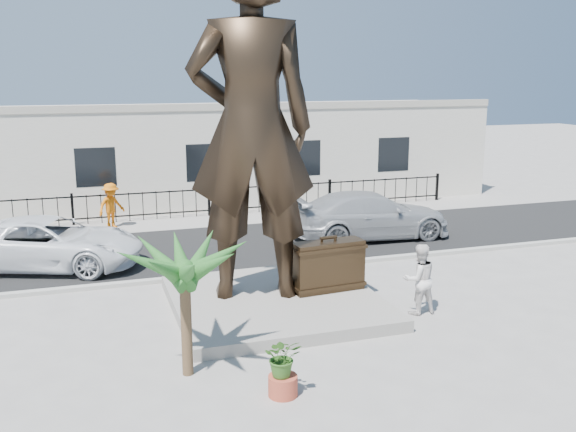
% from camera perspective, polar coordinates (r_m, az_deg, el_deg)
% --- Properties ---
extents(ground, '(100.00, 100.00, 0.00)m').
position_cam_1_polar(ground, '(15.67, 2.31, -9.77)').
color(ground, '#9E9991').
rests_on(ground, ground).
extents(street, '(40.00, 7.00, 0.01)m').
position_cam_1_polar(street, '(22.95, -4.66, -2.48)').
color(street, black).
rests_on(street, ground).
extents(curb, '(40.00, 0.25, 0.12)m').
position_cam_1_polar(curb, '(19.68, -2.27, -4.86)').
color(curb, '#A5A399').
rests_on(curb, ground).
extents(far_sidewalk, '(40.00, 2.50, 0.02)m').
position_cam_1_polar(far_sidewalk, '(26.74, -6.67, -0.33)').
color(far_sidewalk, '#9E9991').
rests_on(far_sidewalk, ground).
extents(plinth, '(5.20, 5.20, 0.30)m').
position_cam_1_polar(plinth, '(16.79, -1.10, -7.65)').
color(plinth, gray).
rests_on(plinth, ground).
extents(fence, '(22.00, 0.10, 1.20)m').
position_cam_1_polar(fence, '(27.39, -7.04, 1.23)').
color(fence, black).
rests_on(fence, ground).
extents(building, '(28.00, 7.00, 4.40)m').
position_cam_1_polar(building, '(31.22, -8.62, 5.55)').
color(building, silver).
rests_on(building, ground).
extents(statue, '(3.51, 2.66, 8.69)m').
position_cam_1_polar(statue, '(16.05, -3.30, 7.87)').
color(statue, black).
rests_on(statue, plinth).
extents(suitcase, '(1.95, 0.77, 1.34)m').
position_cam_1_polar(suitcase, '(17.05, 3.59, -4.45)').
color(suitcase, '#312314').
rests_on(suitcase, plinth).
extents(tourist, '(0.88, 0.69, 1.81)m').
position_cam_1_polar(tourist, '(16.50, 11.59, -5.51)').
color(tourist, silver).
rests_on(tourist, ground).
extents(car_white, '(6.26, 4.44, 1.59)m').
position_cam_1_polar(car_white, '(21.24, -20.49, -2.27)').
color(car_white, white).
rests_on(car_white, street).
extents(car_silver, '(5.98, 2.65, 1.71)m').
position_cam_1_polar(car_silver, '(23.68, 7.32, 0.08)').
color(car_silver, '#A2A4A6').
rests_on(car_silver, street).
extents(worker, '(1.32, 1.18, 1.78)m').
position_cam_1_polar(worker, '(25.87, -15.44, 0.89)').
color(worker, orange).
rests_on(worker, far_sidewalk).
extents(palm_tree, '(1.80, 1.80, 3.20)m').
position_cam_1_polar(palm_tree, '(13.54, -8.87, -13.71)').
color(palm_tree, '#235920').
rests_on(palm_tree, ground).
extents(planter, '(0.56, 0.56, 0.40)m').
position_cam_1_polar(planter, '(12.51, -0.46, -14.85)').
color(planter, '#AF442E').
rests_on(planter, ground).
extents(shrub, '(0.80, 0.72, 0.77)m').
position_cam_1_polar(shrub, '(12.25, -0.46, -12.41)').
color(shrub, '#305D1E').
rests_on(shrub, planter).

